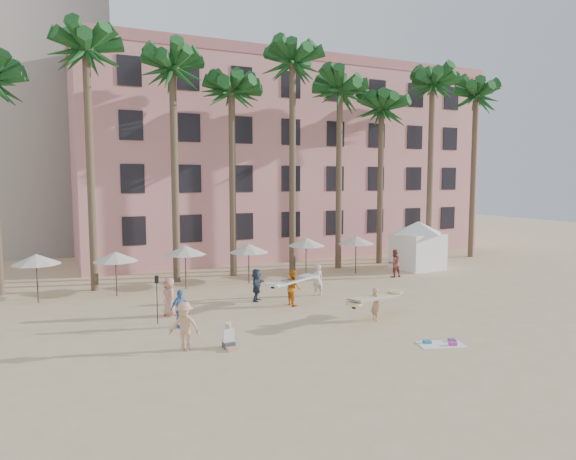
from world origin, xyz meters
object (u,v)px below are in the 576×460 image
(cabana, at_px, (418,241))
(carrier_white, at_px, (293,286))
(pink_hotel, at_px, (278,163))
(carrier_yellow, at_px, (376,301))

(cabana, distance_m, carrier_white, 14.30)
(pink_hotel, xyz_separation_m, carrier_white, (-7.87, -19.69, -7.01))
(pink_hotel, relative_size, carrier_yellow, 10.03)
(pink_hotel, height_order, carrier_yellow, pink_hotel)
(cabana, relative_size, carrier_yellow, 1.36)
(cabana, xyz_separation_m, carrier_yellow, (-10.73, -10.19, -1.15))
(cabana, distance_m, carrier_yellow, 14.84)
(carrier_yellow, xyz_separation_m, carrier_white, (-2.24, 4.25, 0.08))
(carrier_white, bearing_deg, carrier_yellow, -62.23)
(pink_hotel, relative_size, carrier_white, 11.82)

